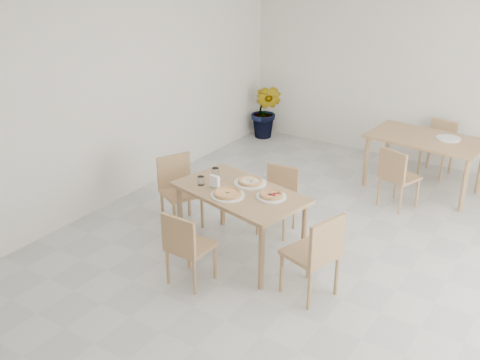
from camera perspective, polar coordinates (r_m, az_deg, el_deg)
The scene contains 21 objects.
main_table at distance 5.87m, azimuth 0.00°, elevation -1.91°, with size 1.51×1.05×0.75m.
chair_south at distance 5.46m, azimuth -5.52°, elevation -6.51°, with size 0.39×0.39×0.79m.
chair_north at distance 6.48m, azimuth 3.99°, elevation -1.49°, with size 0.43×0.43×0.77m.
chair_west at distance 6.63m, azimuth -6.29°, elevation -0.58°, with size 0.55×0.55×0.84m.
chair_east at distance 5.28m, azimuth 7.82°, elevation -7.15°, with size 0.54×0.54×0.87m.
plate_margherita at distance 5.71m, azimuth -1.27°, elevation -1.55°, with size 0.35×0.35×0.02m, color white.
plate_mushroom at distance 5.99m, azimuth 1.04°, elevation -0.31°, with size 0.35×0.35×0.02m, color white.
plate_pepperoni at distance 5.69m, azimuth 3.19°, elevation -1.69°, with size 0.31×0.31×0.02m, color white.
pizza_margherita at distance 5.70m, azimuth -1.28°, elevation -1.35°, with size 0.32×0.32×0.03m.
pizza_mushroom at distance 5.98m, azimuth 1.05°, elevation -0.11°, with size 0.34×0.34×0.03m.
pizza_pepperoni at distance 5.68m, azimuth 3.19°, elevation -1.48°, with size 0.33×0.33×0.03m.
tumbler_a at distance 6.15m, azimuth -2.51°, elevation 0.77°, with size 0.08×0.08×0.10m, color white.
tumbler_b at distance 5.97m, azimuth -3.99°, elevation -0.07°, with size 0.07×0.07×0.09m, color white.
napkin_holder at distance 5.89m, azimuth -2.60°, elevation -0.20°, with size 0.12×0.06×0.13m.
fork_a at distance 6.11m, azimuth -1.88°, elevation 0.11°, with size 0.01×0.18×0.01m, color silver.
fork_b at distance 6.09m, azimuth -2.57°, elevation 0.01°, with size 0.02×0.19×0.01m, color silver.
second_table at distance 7.81m, azimuth 18.34°, elevation 3.55°, with size 1.51×0.93×0.75m.
chair_back_s at distance 7.24m, azimuth 15.61°, elevation 0.58°, with size 0.50×0.50×0.80m.
chair_back_n at distance 8.54m, azimuth 19.59°, elevation 3.51°, with size 0.42×0.42×0.77m.
plate_empty at distance 7.81m, azimuth 20.41°, elevation 3.98°, with size 0.31×0.31×0.02m, color white.
potted_plant at distance 9.51m, azimuth 2.66°, elevation 6.99°, with size 0.51×0.41×0.93m, color #2F6B20.
Camera 1 is at (2.01, -4.67, 3.19)m, focal length 42.00 mm.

